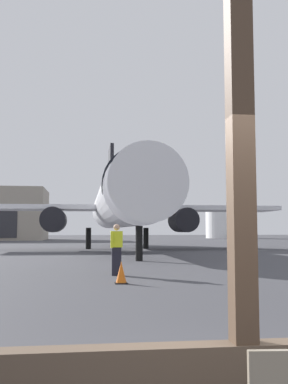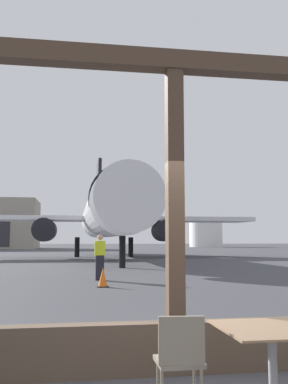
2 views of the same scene
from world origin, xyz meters
name	(u,v)px [view 2 (image 2 of 2)]	position (x,y,z in m)	size (l,w,h in m)	color
ground_plane	(87,255)	(0.00, 40.00, 0.00)	(220.00, 220.00, 0.00)	#424247
window_frame	(175,252)	(0.00, 0.00, 1.41)	(9.00, 0.24, 3.91)	brown
dining_table	(273,360)	(0.55, -1.42, 0.50)	(0.91, 0.91, 0.78)	#8C6B4C
cafe_chair_window_right	(180,356)	(-0.27, -1.31, 0.54)	(0.42, 0.42, 0.90)	gray
airplane	(107,214)	(1.38, 31.00, 3.62)	(26.08, 31.35, 10.51)	silver
ground_crew_worker	(100,257)	(-0.24, 11.81, 0.90)	(0.43, 0.43, 1.74)	black
traffic_cone	(103,278)	(-0.27, 9.44, 0.30)	(0.36, 0.36, 0.64)	orange
fuel_storage_tank	(206,234)	(25.86, 83.50, 2.59)	(6.87, 6.87, 5.18)	white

